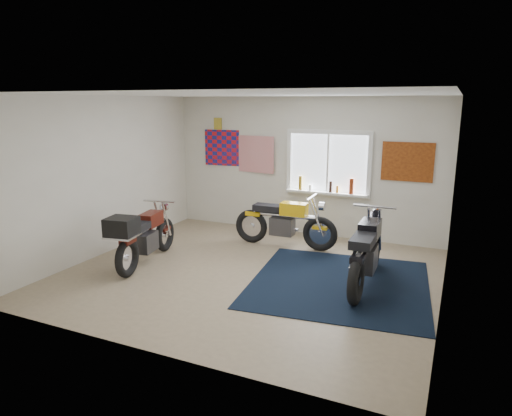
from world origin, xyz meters
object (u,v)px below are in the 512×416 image
at_px(navy_rug, 339,283).
at_px(maroon_tourer, 142,236).
at_px(black_chrome_bike, 366,254).
at_px(yellow_triumph, 284,223).

bearing_deg(navy_rug, maroon_tourer, -169.58).
relative_size(black_chrome_bike, maroon_tourer, 1.11).
height_order(navy_rug, maroon_tourer, maroon_tourer).
relative_size(yellow_triumph, maroon_tourer, 1.04).
bearing_deg(navy_rug, black_chrome_bike, 19.48).
relative_size(navy_rug, black_chrome_bike, 1.24).
height_order(yellow_triumph, black_chrome_bike, black_chrome_bike).
bearing_deg(navy_rug, yellow_triumph, 135.91).
bearing_deg(maroon_tourer, black_chrome_bike, -88.36).
xyz_separation_m(black_chrome_bike, maroon_tourer, (-3.43, -0.69, 0.03)).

